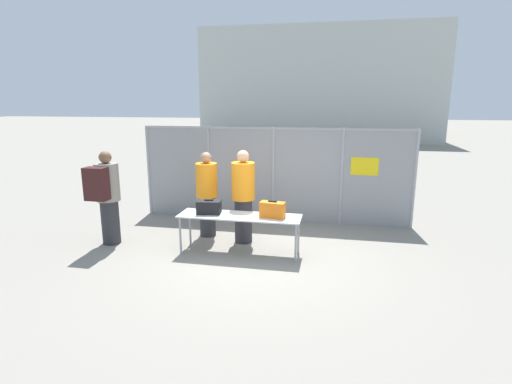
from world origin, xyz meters
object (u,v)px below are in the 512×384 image
at_px(inspection_table, 240,218).
at_px(suitcase_black, 209,207).
at_px(security_worker_near, 243,196).
at_px(utility_trailer, 332,195).
at_px(traveler_hooded, 106,194).
at_px(security_worker_far, 207,193).
at_px(suitcase_orange, 272,210).

bearing_deg(inspection_table, suitcase_black, 178.81).
bearing_deg(security_worker_near, utility_trailer, -104.36).
distance_m(traveler_hooded, security_worker_near, 2.66).
bearing_deg(security_worker_far, utility_trailer, -141.01).
distance_m(inspection_table, suitcase_black, 0.61).
bearing_deg(security_worker_near, traveler_hooded, 31.40).
height_order(security_worker_far, utility_trailer, security_worker_far).
bearing_deg(inspection_table, traveler_hooded, -179.14).
distance_m(suitcase_orange, security_worker_near, 0.95).
relative_size(suitcase_black, suitcase_orange, 1.00).
bearing_deg(suitcase_black, inspection_table, -1.19).
height_order(suitcase_black, utility_trailer, suitcase_black).
xyz_separation_m(inspection_table, security_worker_near, (-0.08, 0.63, 0.28)).
xyz_separation_m(inspection_table, security_worker_far, (-0.90, 0.86, 0.24)).
distance_m(suitcase_black, security_worker_near, 0.81).
bearing_deg(security_worker_near, suitcase_orange, 153.74).
bearing_deg(suitcase_black, utility_trailer, 57.20).
height_order(suitcase_orange, utility_trailer, suitcase_orange).
bearing_deg(utility_trailer, security_worker_near, -121.15).
bearing_deg(security_worker_far, suitcase_orange, 143.44).
bearing_deg(suitcase_orange, security_worker_near, 136.95).
height_order(inspection_table, utility_trailer, inspection_table).
bearing_deg(traveler_hooded, security_worker_near, -1.09).
height_order(traveler_hooded, utility_trailer, traveler_hooded).
bearing_deg(security_worker_near, security_worker_far, 1.21).
bearing_deg(security_worker_far, suitcase_black, 103.90).
relative_size(traveler_hooded, security_worker_near, 1.00).
relative_size(suitcase_black, security_worker_near, 0.25).
xyz_separation_m(suitcase_black, traveler_hooded, (-2.06, -0.05, 0.16)).
bearing_deg(suitcase_orange, security_worker_far, 150.05).
xyz_separation_m(inspection_table, suitcase_black, (-0.59, 0.01, 0.18)).
relative_size(suitcase_black, traveler_hooded, 0.25).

